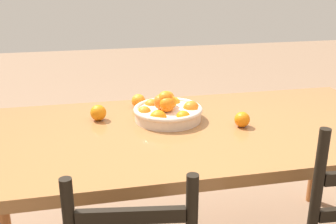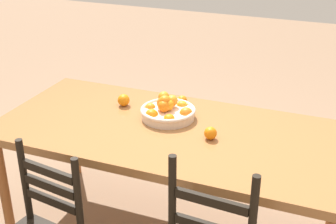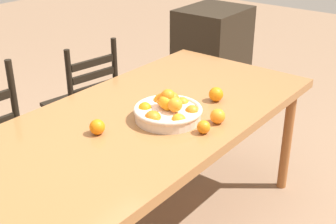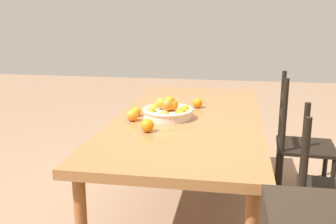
{
  "view_description": "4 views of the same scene",
  "coord_description": "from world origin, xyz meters",
  "px_view_note": "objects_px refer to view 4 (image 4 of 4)",
  "views": [
    {
      "loc": [
        0.46,
        1.69,
        1.45
      ],
      "look_at": [
        0.07,
        -0.13,
        0.79
      ],
      "focal_mm": 43.43,
      "sensor_mm": 36.0,
      "label": 1
    },
    {
      "loc": [
        -0.87,
        2.25,
        1.99
      ],
      "look_at": [
        0.07,
        -0.13,
        0.79
      ],
      "focal_mm": 49.92,
      "sensor_mm": 36.0,
      "label": 2
    },
    {
      "loc": [
        -1.52,
        -1.36,
        1.74
      ],
      "look_at": [
        0.07,
        -0.13,
        0.79
      ],
      "focal_mm": 49.14,
      "sensor_mm": 36.0,
      "label": 3
    },
    {
      "loc": [
        2.55,
        0.3,
        1.42
      ],
      "look_at": [
        0.07,
        -0.13,
        0.79
      ],
      "focal_mm": 42.24,
      "sensor_mm": 36.0,
      "label": 4
    }
  ],
  "objects_px": {
    "orange_loose_1": "(147,126)",
    "chair_by_cabinet": "(326,191)",
    "fruit_bowl": "(168,111)",
    "orange_loose_2": "(197,103)",
    "orange_loose_3": "(132,115)",
    "dining_table": "(188,124)",
    "orange_loose_0": "(136,111)",
    "chair_near_window": "(300,145)"
  },
  "relations": [
    {
      "from": "dining_table",
      "to": "chair_by_cabinet",
      "type": "distance_m",
      "value": 0.94
    },
    {
      "from": "orange_loose_0",
      "to": "orange_loose_3",
      "type": "height_order",
      "value": "orange_loose_3"
    },
    {
      "from": "orange_loose_1",
      "to": "orange_loose_3",
      "type": "relative_size",
      "value": 1.05
    },
    {
      "from": "chair_near_window",
      "to": "orange_loose_3",
      "type": "distance_m",
      "value": 1.34
    },
    {
      "from": "orange_loose_2",
      "to": "orange_loose_3",
      "type": "distance_m",
      "value": 0.57
    },
    {
      "from": "chair_by_cabinet",
      "to": "fruit_bowl",
      "type": "height_order",
      "value": "chair_by_cabinet"
    },
    {
      "from": "fruit_bowl",
      "to": "orange_loose_0",
      "type": "relative_size",
      "value": 5.36
    },
    {
      "from": "fruit_bowl",
      "to": "orange_loose_1",
      "type": "height_order",
      "value": "fruit_bowl"
    },
    {
      "from": "orange_loose_3",
      "to": "orange_loose_2",
      "type": "bearing_deg",
      "value": 139.05
    },
    {
      "from": "orange_loose_0",
      "to": "orange_loose_1",
      "type": "relative_size",
      "value": 0.81
    },
    {
      "from": "dining_table",
      "to": "orange_loose_1",
      "type": "relative_size",
      "value": 26.75
    },
    {
      "from": "orange_loose_2",
      "to": "dining_table",
      "type": "bearing_deg",
      "value": -8.36
    },
    {
      "from": "dining_table",
      "to": "orange_loose_2",
      "type": "height_order",
      "value": "orange_loose_2"
    },
    {
      "from": "chair_by_cabinet",
      "to": "orange_loose_1",
      "type": "xyz_separation_m",
      "value": [
        0.03,
        -1.02,
        0.34
      ]
    },
    {
      "from": "chair_by_cabinet",
      "to": "orange_loose_2",
      "type": "xyz_separation_m",
      "value": [
        -0.62,
        -0.79,
        0.34
      ]
    },
    {
      "from": "chair_by_cabinet",
      "to": "orange_loose_1",
      "type": "height_order",
      "value": "chair_by_cabinet"
    },
    {
      "from": "orange_loose_0",
      "to": "dining_table",
      "type": "bearing_deg",
      "value": 100.07
    },
    {
      "from": "orange_loose_2",
      "to": "orange_loose_3",
      "type": "relative_size",
      "value": 0.98
    },
    {
      "from": "chair_near_window",
      "to": "chair_by_cabinet",
      "type": "bearing_deg",
      "value": -174.58
    },
    {
      "from": "fruit_bowl",
      "to": "orange_loose_2",
      "type": "bearing_deg",
      "value": 153.22
    },
    {
      "from": "dining_table",
      "to": "orange_loose_2",
      "type": "relative_size",
      "value": 28.75
    },
    {
      "from": "dining_table",
      "to": "fruit_bowl",
      "type": "distance_m",
      "value": 0.18
    },
    {
      "from": "orange_loose_2",
      "to": "orange_loose_0",
      "type": "bearing_deg",
      "value": -51.18
    },
    {
      "from": "orange_loose_0",
      "to": "orange_loose_1",
      "type": "bearing_deg",
      "value": 23.82
    },
    {
      "from": "chair_by_cabinet",
      "to": "orange_loose_1",
      "type": "bearing_deg",
      "value": 100.08
    },
    {
      "from": "dining_table",
      "to": "fruit_bowl",
      "type": "xyz_separation_m",
      "value": [
        0.07,
        -0.12,
        0.11
      ]
    },
    {
      "from": "orange_loose_0",
      "to": "chair_near_window",
      "type": "bearing_deg",
      "value": 113.2
    },
    {
      "from": "orange_loose_1",
      "to": "orange_loose_2",
      "type": "bearing_deg",
      "value": 160.73
    },
    {
      "from": "dining_table",
      "to": "orange_loose_2",
      "type": "xyz_separation_m",
      "value": [
        -0.24,
        0.04,
        0.1
      ]
    },
    {
      "from": "orange_loose_0",
      "to": "orange_loose_2",
      "type": "relative_size",
      "value": 0.87
    },
    {
      "from": "orange_loose_1",
      "to": "orange_loose_0",
      "type": "bearing_deg",
      "value": -156.18
    },
    {
      "from": "dining_table",
      "to": "orange_loose_3",
      "type": "relative_size",
      "value": 28.18
    },
    {
      "from": "chair_near_window",
      "to": "fruit_bowl",
      "type": "height_order",
      "value": "chair_near_window"
    },
    {
      "from": "orange_loose_1",
      "to": "fruit_bowl",
      "type": "bearing_deg",
      "value": 168.68
    },
    {
      "from": "orange_loose_3",
      "to": "dining_table",
      "type": "bearing_deg",
      "value": 118.99
    },
    {
      "from": "orange_loose_3",
      "to": "chair_by_cabinet",
      "type": "bearing_deg",
      "value": 80.69
    },
    {
      "from": "chair_near_window",
      "to": "orange_loose_3",
      "type": "relative_size",
      "value": 13.42
    },
    {
      "from": "chair_near_window",
      "to": "orange_loose_0",
      "type": "xyz_separation_m",
      "value": [
        0.49,
        -1.15,
        0.33
      ]
    },
    {
      "from": "dining_table",
      "to": "orange_loose_0",
      "type": "relative_size",
      "value": 32.96
    },
    {
      "from": "orange_loose_0",
      "to": "orange_loose_2",
      "type": "distance_m",
      "value": 0.49
    },
    {
      "from": "orange_loose_1",
      "to": "chair_by_cabinet",
      "type": "bearing_deg",
      "value": 91.48
    },
    {
      "from": "chair_near_window",
      "to": "chair_by_cabinet",
      "type": "height_order",
      "value": "chair_near_window"
    }
  ]
}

